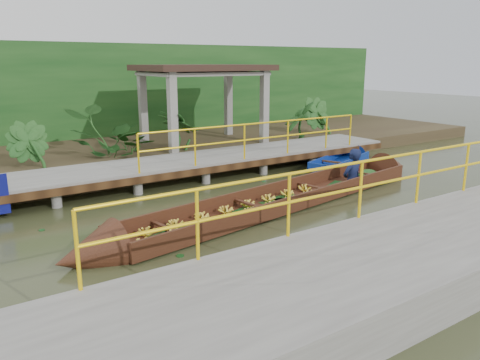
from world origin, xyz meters
TOP-DOWN VIEW (x-y plane):
  - ground at (0.00, 0.00)m, footprint 80.00×80.00m
  - land_strip at (0.00, 7.50)m, footprint 30.00×8.00m
  - far_dock at (0.02, 3.43)m, footprint 16.00×2.06m
  - near_dock at (1.00, -4.20)m, footprint 18.00×2.40m
  - pavilion at (3.00, 6.30)m, footprint 4.40×3.00m
  - foliage_backdrop at (0.00, 10.00)m, footprint 30.00×0.80m
  - vendor_boat at (1.81, -0.09)m, footprint 10.96×2.75m
  - moored_blue_boat at (6.34, 2.38)m, footprint 3.37×1.96m
  - tropical_plants at (1.29, 5.30)m, footprint 14.12×1.12m

SIDE VIEW (x-z plane):
  - ground at x=0.00m, z-range 0.00..0.00m
  - moored_blue_boat at x=6.34m, z-range -0.25..0.53m
  - land_strip at x=0.00m, z-range 0.00..0.45m
  - vendor_boat at x=1.81m, z-range -0.91..1.40m
  - near_dock at x=1.00m, z-range -0.56..1.16m
  - far_dock at x=0.02m, z-range -0.35..1.30m
  - tropical_plants at x=1.29m, z-range 0.45..1.85m
  - foliage_backdrop at x=0.00m, z-range 0.00..4.00m
  - pavilion at x=3.00m, z-range 1.32..4.32m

